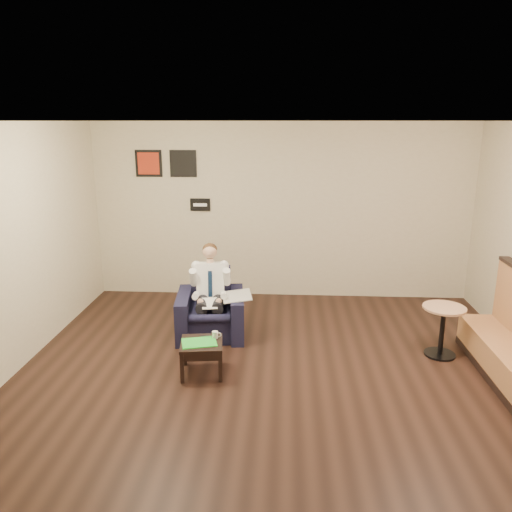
# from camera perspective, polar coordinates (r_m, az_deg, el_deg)

# --- Properties ---
(ground) EXTENTS (6.00, 6.00, 0.00)m
(ground) POSITION_cam_1_polar(r_m,az_deg,el_deg) (5.62, 2.37, -14.73)
(ground) COLOR black
(ground) RESTS_ON ground
(wall_back) EXTENTS (6.00, 0.02, 2.80)m
(wall_back) POSITION_cam_1_polar(r_m,az_deg,el_deg) (7.99, 2.91, 5.09)
(wall_back) COLOR beige
(wall_back) RESTS_ON ground
(wall_front) EXTENTS (6.00, 0.02, 2.80)m
(wall_front) POSITION_cam_1_polar(r_m,az_deg,el_deg) (2.33, 1.23, -21.71)
(wall_front) COLOR beige
(wall_front) RESTS_ON ground
(ceiling) EXTENTS (6.00, 6.00, 0.02)m
(ceiling) POSITION_cam_1_polar(r_m,az_deg,el_deg) (4.87, 2.75, 15.17)
(ceiling) COLOR white
(ceiling) RESTS_ON wall_back
(seating_sign) EXTENTS (0.32, 0.02, 0.20)m
(seating_sign) POSITION_cam_1_polar(r_m,az_deg,el_deg) (8.07, -6.40, 5.84)
(seating_sign) COLOR black
(seating_sign) RESTS_ON wall_back
(art_print_left) EXTENTS (0.42, 0.03, 0.42)m
(art_print_left) POSITION_cam_1_polar(r_m,az_deg,el_deg) (8.17, -12.17, 10.31)
(art_print_left) COLOR #B72F16
(art_print_left) RESTS_ON wall_back
(art_print_right) EXTENTS (0.42, 0.03, 0.42)m
(art_print_right) POSITION_cam_1_polar(r_m,az_deg,el_deg) (8.04, -8.32, 10.41)
(art_print_right) COLOR black
(art_print_right) RESTS_ON wall_back
(armchair) EXTENTS (0.97, 0.97, 0.85)m
(armchair) POSITION_cam_1_polar(r_m,az_deg,el_deg) (6.72, -5.23, -5.57)
(armchair) COLOR black
(armchair) RESTS_ON ground
(seated_man) EXTENTS (0.64, 0.89, 1.16)m
(seated_man) POSITION_cam_1_polar(r_m,az_deg,el_deg) (6.56, -5.31, -4.63)
(seated_man) COLOR white
(seated_man) RESTS_ON armchair
(lap_papers) EXTENTS (0.24, 0.31, 0.01)m
(lap_papers) POSITION_cam_1_polar(r_m,az_deg,el_deg) (6.50, -5.33, -5.40)
(lap_papers) COLOR white
(lap_papers) RESTS_ON seated_man
(newspaper) EXTENTS (0.44, 0.51, 0.01)m
(newspaper) POSITION_cam_1_polar(r_m,az_deg,el_deg) (6.57, -2.19, -4.57)
(newspaper) COLOR silver
(newspaper) RESTS_ON armchair
(side_table) EXTENTS (0.52, 0.52, 0.38)m
(side_table) POSITION_cam_1_polar(r_m,az_deg,el_deg) (5.83, -6.20, -11.47)
(side_table) COLOR black
(side_table) RESTS_ON ground
(green_folder) EXTENTS (0.44, 0.36, 0.01)m
(green_folder) POSITION_cam_1_polar(r_m,az_deg,el_deg) (5.73, -6.52, -9.79)
(green_folder) COLOR green
(green_folder) RESTS_ON side_table
(coffee_mug) EXTENTS (0.08, 0.08, 0.08)m
(coffee_mug) POSITION_cam_1_polar(r_m,az_deg,el_deg) (5.82, -4.69, -8.96)
(coffee_mug) COLOR white
(coffee_mug) RESTS_ON side_table
(smartphone) EXTENTS (0.12, 0.07, 0.01)m
(smartphone) POSITION_cam_1_polar(r_m,az_deg,el_deg) (5.87, -5.78, -9.16)
(smartphone) COLOR black
(smartphone) RESTS_ON side_table
(cafe_table) EXTENTS (0.61, 0.61, 0.64)m
(cafe_table) POSITION_cam_1_polar(r_m,az_deg,el_deg) (6.56, 20.49, -8.06)
(cafe_table) COLOR tan
(cafe_table) RESTS_ON ground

